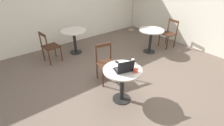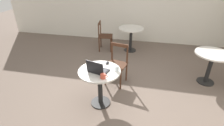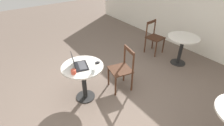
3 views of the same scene
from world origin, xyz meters
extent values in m
plane|color=#66564C|center=(0.00, 0.00, 0.00)|extent=(16.00, 16.00, 0.00)
cube|color=silver|center=(0.00, 3.23, 1.35)|extent=(9.40, 0.06, 2.70)
cylinder|color=black|center=(-0.33, -0.20, 0.01)|extent=(0.37, 0.37, 0.02)
cylinder|color=black|center=(-0.33, -0.20, 0.36)|extent=(0.09, 0.09, 0.68)
cylinder|color=silver|center=(-0.33, -0.20, 0.71)|extent=(0.74, 0.74, 0.03)
cylinder|color=black|center=(-0.06, 2.34, 0.01)|extent=(0.37, 0.37, 0.02)
cylinder|color=black|center=(-0.06, 2.34, 0.36)|extent=(0.09, 0.09, 0.68)
cylinder|color=silver|center=(-0.06, 2.34, 0.71)|extent=(0.74, 0.74, 0.03)
cylinder|color=#472819|center=(-0.03, 0.31, 0.22)|extent=(0.04, 0.04, 0.44)
cylinder|color=#472819|center=(-0.38, 0.39, 0.22)|extent=(0.04, 0.04, 0.44)
cylinder|color=#472819|center=(0.05, 0.66, 0.22)|extent=(0.04, 0.04, 0.44)
cylinder|color=#472819|center=(-0.31, 0.74, 0.22)|extent=(0.04, 0.04, 0.44)
cube|color=#3C2215|center=(-0.17, 0.53, 0.45)|extent=(0.49, 0.49, 0.02)
cylinder|color=#472819|center=(0.05, 0.66, 0.67)|extent=(0.04, 0.04, 0.42)
cylinder|color=#472819|center=(-0.31, 0.74, 0.67)|extent=(0.04, 0.04, 0.42)
cube|color=#472819|center=(-0.13, 0.70, 0.85)|extent=(0.39, 0.11, 0.07)
cylinder|color=#472819|center=(-0.67, 2.45, 0.22)|extent=(0.04, 0.04, 0.44)
cylinder|color=#472819|center=(-0.63, 2.09, 0.22)|extent=(0.04, 0.04, 0.44)
cylinder|color=#472819|center=(-1.02, 2.40, 0.22)|extent=(0.04, 0.04, 0.44)
cylinder|color=#472819|center=(-0.98, 2.05, 0.22)|extent=(0.04, 0.04, 0.44)
cube|color=#3C2215|center=(-0.83, 2.25, 0.45)|extent=(0.46, 0.46, 0.02)
cylinder|color=#472819|center=(-1.02, 2.40, 0.67)|extent=(0.04, 0.04, 0.42)
cylinder|color=#472819|center=(-0.98, 2.05, 0.67)|extent=(0.04, 0.04, 0.42)
cube|color=#472819|center=(-1.00, 2.22, 0.85)|extent=(0.07, 0.39, 0.07)
cube|color=black|center=(-0.33, -0.22, 0.74)|extent=(0.37, 0.30, 0.02)
cube|color=#38383D|center=(-0.33, -0.20, 0.75)|extent=(0.30, 0.19, 0.00)
cube|color=black|center=(-0.37, -0.34, 0.86)|extent=(0.32, 0.12, 0.22)
cube|color=black|center=(-0.36, -0.33, 0.86)|extent=(0.29, 0.10, 0.20)
ellipsoid|color=black|center=(-0.25, 0.07, 0.74)|extent=(0.06, 0.10, 0.03)
cylinder|color=#C64C38|center=(-0.21, -0.42, 0.77)|extent=(0.09, 0.09, 0.08)
torus|color=#C64C38|center=(-0.15, -0.42, 0.77)|extent=(0.05, 0.01, 0.05)
cylinder|color=silver|center=(-0.03, -0.16, 0.78)|extent=(0.06, 0.06, 0.10)
camera|label=1|loc=(-2.17, -2.28, 2.46)|focal=28.00mm
camera|label=2|loc=(0.42, -2.68, 2.29)|focal=28.00mm
camera|label=3|loc=(2.05, -1.26, 2.40)|focal=28.00mm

